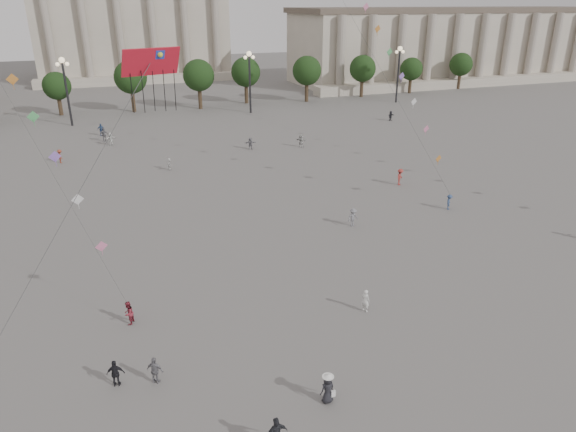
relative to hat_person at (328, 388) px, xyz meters
name	(u,v)px	position (x,y,z in m)	size (l,w,h in m)	color
ground	(349,383)	(1.62, 0.85, -0.85)	(360.00, 360.00, 0.00)	#5B5856
hall_east	(453,45)	(76.62, 94.74, 7.58)	(84.00, 26.22, 17.20)	#ABA18F
hall_central	(130,19)	(1.62, 130.07, 13.39)	(48.30, 34.30, 35.50)	#ABA18F
tree_row	(158,80)	(1.62, 78.85, 4.55)	(137.12, 5.12, 8.00)	#322419
lamp_post_mid_west	(65,79)	(-13.38, 70.85, 6.51)	(2.00, 0.90, 10.65)	#262628
lamp_post_mid_east	(250,71)	(16.62, 70.85, 6.51)	(2.00, 0.90, 10.65)	#262628
lamp_post_far_east	(399,64)	(46.62, 70.85, 6.51)	(2.00, 0.90, 10.65)	#262628
person_crowd_0	(101,130)	(-9.10, 62.06, 0.08)	(1.08, 0.45, 1.84)	#37507C
person_crowd_4	(111,139)	(-7.99, 55.84, 0.04)	(1.65, 0.52, 1.78)	silver
person_crowd_6	(353,217)	(11.07, 19.17, -0.01)	(1.08, 0.62, 1.68)	slate
person_crowd_7	(301,141)	(16.56, 45.84, 0.04)	(1.65, 0.52, 1.78)	#B1B1AD
person_crowd_8	(400,177)	(20.93, 27.44, 0.06)	(1.17, 0.67, 1.82)	#9D302A
person_crowd_9	(391,116)	(36.91, 56.48, -0.04)	(1.50, 0.48, 1.62)	black
person_crowd_12	(250,143)	(9.69, 47.12, -0.03)	(1.51, 0.48, 1.63)	slate
person_crowd_13	(365,300)	(5.65, 6.65, -0.06)	(0.57, 0.37, 1.56)	silver
person_crowd_16	(104,135)	(-8.79, 58.46, 0.13)	(1.14, 0.47, 1.95)	slate
person_crowd_17	(60,156)	(-14.23, 49.11, 0.00)	(1.10, 0.63, 1.70)	brown
person_crowd_19	(169,164)	(-1.96, 41.54, -0.11)	(1.37, 0.44, 1.48)	silver
tourist_1	(116,373)	(-9.85, 4.85, -0.07)	(0.91, 0.38, 1.55)	black
tourist_3	(155,370)	(-7.90, 4.37, -0.06)	(0.92, 0.38, 1.57)	slate
kite_flyer_0	(128,313)	(-8.82, 10.40, -0.07)	(0.76, 0.59, 1.56)	maroon
kite_flyer_1	(449,202)	(21.57, 19.58, -0.09)	(0.97, 0.56, 1.50)	navy
hat_person	(328,388)	(0.00, 0.00, 0.00)	(0.87, 0.66, 1.69)	black
dragon_kite	(150,85)	(-6.90, 2.07, 14.83)	(6.58, 3.04, 19.11)	#B61323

